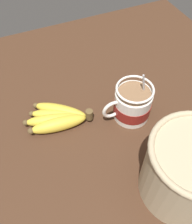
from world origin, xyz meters
TOP-DOWN VIEW (x-y plane):
  - table at (0.00, 0.00)cm, footprint 108.69×108.69cm
  - coffee_mug at (-8.24, -2.31)cm, footprint 13.96×10.10cm
  - banana_bunch at (11.05, -8.02)cm, footprint 18.25×13.00cm
  - woven_basket at (-8.21, 20.69)cm, footprint 19.00×19.00cm

SIDE VIEW (x-z plane):
  - table at x=0.00cm, z-range 0.00..2.82cm
  - banana_bunch at x=11.05cm, z-range 2.51..6.73cm
  - coffee_mug at x=-8.24cm, z-range 0.11..14.67cm
  - woven_basket at x=-8.21cm, z-range 3.14..19.86cm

